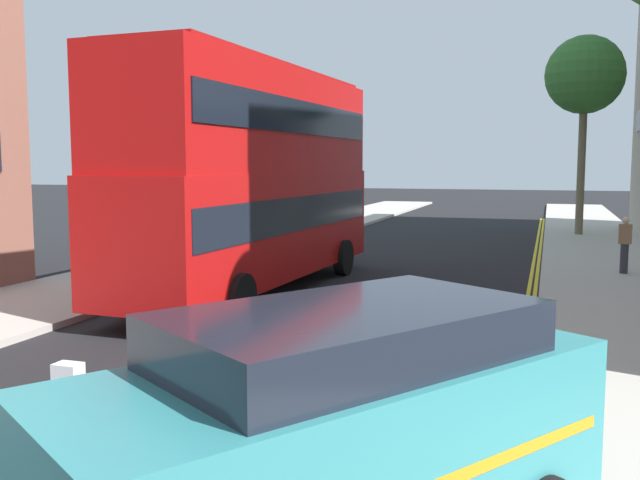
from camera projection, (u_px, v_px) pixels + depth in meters
name	position (u px, v px, depth m)	size (l,w,h in m)	color
sidewalk_right	(628.00, 300.00, 16.51)	(4.00, 80.00, 0.14)	#ADA89E
sidewalk_left	(146.00, 273.00, 20.53)	(4.00, 80.00, 0.14)	#ADA89E
kerb_line_outer	(532.00, 314.00, 15.28)	(0.10, 56.00, 0.01)	yellow
kerb_line_inner	(525.00, 313.00, 15.33)	(0.10, 56.00, 0.01)	yellow
traffic_island	(72.00, 471.00, 7.34)	(1.10, 2.20, 0.10)	#ADA89E
keep_left_bollard	(70.00, 420.00, 7.28)	(0.36, 0.28, 1.11)	silver
double_decker_bus_away	(255.00, 173.00, 17.59)	(3.10, 10.89, 5.64)	#B20F0F
taxi_minivan	(327.00, 441.00, 5.55)	(4.21, 5.04, 2.12)	teal
pedestrian_far	(625.00, 244.00, 19.95)	(0.34, 0.22, 1.62)	#2D2D38
street_tree_near	(585.00, 76.00, 30.41)	(3.38, 3.38, 8.66)	#6B6047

